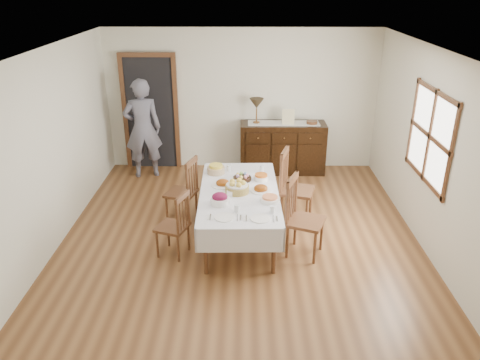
{
  "coord_description": "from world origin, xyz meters",
  "views": [
    {
      "loc": [
        0.06,
        -5.54,
        3.41
      ],
      "look_at": [
        0.0,
        0.1,
        0.95
      ],
      "focal_mm": 35.0,
      "sensor_mm": 36.0,
      "label": 1
    }
  ],
  "objects_px": {
    "dining_table": "(239,197)",
    "chair_left_far": "(184,190)",
    "chair_right_near": "(302,216)",
    "table_lamp": "(257,104)",
    "person": "(142,125)",
    "chair_left_near": "(175,224)",
    "sideboard": "(282,148)",
    "chair_right_far": "(293,186)"
  },
  "relations": [
    {
      "from": "dining_table",
      "to": "chair_left_far",
      "type": "relative_size",
      "value": 2.12
    },
    {
      "from": "chair_right_near",
      "to": "table_lamp",
      "type": "height_order",
      "value": "table_lamp"
    },
    {
      "from": "person",
      "to": "chair_left_near",
      "type": "bearing_deg",
      "value": 94.85
    },
    {
      "from": "chair_left_near",
      "to": "sideboard",
      "type": "height_order",
      "value": "sideboard"
    },
    {
      "from": "dining_table",
      "to": "table_lamp",
      "type": "height_order",
      "value": "table_lamp"
    },
    {
      "from": "dining_table",
      "to": "chair_left_far",
      "type": "distance_m",
      "value": 0.97
    },
    {
      "from": "chair_right_far",
      "to": "table_lamp",
      "type": "xyz_separation_m",
      "value": [
        -0.51,
        1.96,
        0.73
      ]
    },
    {
      "from": "chair_right_far",
      "to": "chair_right_near",
      "type": "bearing_deg",
      "value": -162.33
    },
    {
      "from": "sideboard",
      "to": "chair_left_near",
      "type": "bearing_deg",
      "value": -118.71
    },
    {
      "from": "sideboard",
      "to": "chair_right_far",
      "type": "bearing_deg",
      "value": -89.49
    },
    {
      "from": "chair_left_far",
      "to": "chair_right_far",
      "type": "xyz_separation_m",
      "value": [
        1.62,
        0.02,
        0.06
      ]
    },
    {
      "from": "chair_left_far",
      "to": "chair_right_far",
      "type": "height_order",
      "value": "chair_right_far"
    },
    {
      "from": "chair_left_far",
      "to": "person",
      "type": "height_order",
      "value": "person"
    },
    {
      "from": "chair_left_near",
      "to": "table_lamp",
      "type": "relative_size",
      "value": 1.97
    },
    {
      "from": "dining_table",
      "to": "person",
      "type": "xyz_separation_m",
      "value": [
        -1.76,
        2.24,
        0.33
      ]
    },
    {
      "from": "person",
      "to": "table_lamp",
      "type": "distance_m",
      "value": 2.08
    },
    {
      "from": "sideboard",
      "to": "table_lamp",
      "type": "bearing_deg",
      "value": 178.88
    },
    {
      "from": "chair_right_far",
      "to": "person",
      "type": "height_order",
      "value": "person"
    },
    {
      "from": "chair_right_near",
      "to": "sideboard",
      "type": "height_order",
      "value": "chair_right_near"
    },
    {
      "from": "chair_right_near",
      "to": "person",
      "type": "height_order",
      "value": "person"
    },
    {
      "from": "chair_right_far",
      "to": "person",
      "type": "bearing_deg",
      "value": 72.41
    },
    {
      "from": "person",
      "to": "table_lamp",
      "type": "xyz_separation_m",
      "value": [
        2.04,
        0.24,
        0.33
      ]
    },
    {
      "from": "chair_left_near",
      "to": "chair_right_far",
      "type": "distance_m",
      "value": 1.9
    },
    {
      "from": "sideboard",
      "to": "chair_left_far",
      "type": "bearing_deg",
      "value": -129.1
    },
    {
      "from": "chair_left_near",
      "to": "chair_left_far",
      "type": "bearing_deg",
      "value": -160.7
    },
    {
      "from": "dining_table",
      "to": "chair_right_near",
      "type": "distance_m",
      "value": 0.92
    },
    {
      "from": "dining_table",
      "to": "table_lamp",
      "type": "xyz_separation_m",
      "value": [
        0.28,
        2.48,
        0.66
      ]
    },
    {
      "from": "chair_right_near",
      "to": "table_lamp",
      "type": "bearing_deg",
      "value": 32.38
    },
    {
      "from": "chair_right_near",
      "to": "sideboard",
      "type": "xyz_separation_m",
      "value": [
        -0.04,
        2.87,
        -0.08
      ]
    },
    {
      "from": "chair_left_far",
      "to": "chair_right_near",
      "type": "xyz_separation_m",
      "value": [
        1.64,
        -0.9,
        0.04
      ]
    },
    {
      "from": "dining_table",
      "to": "table_lamp",
      "type": "relative_size",
      "value": 4.59
    },
    {
      "from": "chair_left_far",
      "to": "person",
      "type": "distance_m",
      "value": 2.03
    },
    {
      "from": "dining_table",
      "to": "chair_right_near",
      "type": "bearing_deg",
      "value": -27.53
    },
    {
      "from": "chair_left_far",
      "to": "person",
      "type": "xyz_separation_m",
      "value": [
        -0.93,
        1.74,
        0.46
      ]
    },
    {
      "from": "chair_left_near",
      "to": "person",
      "type": "height_order",
      "value": "person"
    },
    {
      "from": "chair_left_near",
      "to": "person",
      "type": "xyz_separation_m",
      "value": [
        -0.93,
        2.7,
        0.51
      ]
    },
    {
      "from": "person",
      "to": "table_lamp",
      "type": "height_order",
      "value": "person"
    },
    {
      "from": "sideboard",
      "to": "person",
      "type": "distance_m",
      "value": 2.6
    },
    {
      "from": "chair_left_near",
      "to": "chair_right_near",
      "type": "distance_m",
      "value": 1.65
    },
    {
      "from": "dining_table",
      "to": "chair_left_near",
      "type": "distance_m",
      "value": 0.96
    },
    {
      "from": "dining_table",
      "to": "chair_left_near",
      "type": "height_order",
      "value": "chair_left_near"
    },
    {
      "from": "table_lamp",
      "to": "chair_left_far",
      "type": "bearing_deg",
      "value": -119.2
    }
  ]
}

